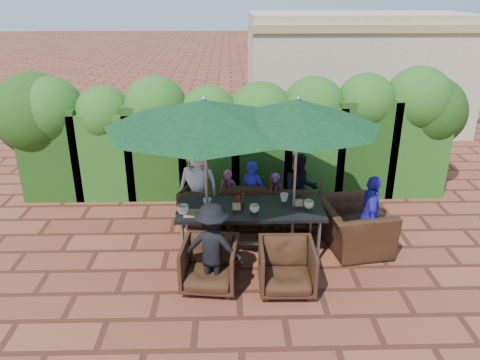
{
  "coord_description": "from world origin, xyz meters",
  "views": [
    {
      "loc": [
        -0.12,
        -6.43,
        3.86
      ],
      "look_at": [
        0.05,
        0.4,
        1.03
      ],
      "focal_mm": 35.0,
      "sensor_mm": 36.0,
      "label": 1
    }
  ],
  "objects_px": {
    "chair_near_right": "(287,265)",
    "chair_end_right": "(354,220)",
    "chair_far_right": "(298,201)",
    "chair_far_left": "(205,203)",
    "umbrella_right": "(298,113)",
    "dining_table": "(250,212)",
    "chair_far_mid": "(248,198)",
    "chair_near_left": "(210,263)",
    "umbrella_left": "(204,114)"
  },
  "relations": [
    {
      "from": "chair_far_left",
      "to": "chair_far_mid",
      "type": "distance_m",
      "value": 0.77
    },
    {
      "from": "umbrella_right",
      "to": "chair_near_left",
      "type": "height_order",
      "value": "umbrella_right"
    },
    {
      "from": "umbrella_left",
      "to": "chair_end_right",
      "type": "height_order",
      "value": "umbrella_left"
    },
    {
      "from": "umbrella_right",
      "to": "chair_near_left",
      "type": "distance_m",
      "value": 2.41
    },
    {
      "from": "dining_table",
      "to": "chair_end_right",
      "type": "height_order",
      "value": "chair_end_right"
    },
    {
      "from": "dining_table",
      "to": "chair_end_right",
      "type": "xyz_separation_m",
      "value": [
        1.63,
        0.05,
        -0.18
      ]
    },
    {
      "from": "umbrella_left",
      "to": "chair_end_right",
      "type": "distance_m",
      "value": 2.87
    },
    {
      "from": "chair_end_right",
      "to": "chair_near_left",
      "type": "bearing_deg",
      "value": 105.34
    },
    {
      "from": "umbrella_left",
      "to": "umbrella_right",
      "type": "relative_size",
      "value": 1.16
    },
    {
      "from": "umbrella_right",
      "to": "chair_far_left",
      "type": "distance_m",
      "value": 2.51
    },
    {
      "from": "chair_far_right",
      "to": "chair_end_right",
      "type": "distance_m",
      "value": 1.14
    },
    {
      "from": "chair_near_right",
      "to": "umbrella_left",
      "type": "bearing_deg",
      "value": 137.59
    },
    {
      "from": "chair_far_left",
      "to": "chair_far_right",
      "type": "distance_m",
      "value": 1.63
    },
    {
      "from": "dining_table",
      "to": "umbrella_right",
      "type": "relative_size",
      "value": 0.9
    },
    {
      "from": "chair_near_left",
      "to": "umbrella_left",
      "type": "bearing_deg",
      "value": 100.6
    },
    {
      "from": "umbrella_right",
      "to": "chair_far_mid",
      "type": "bearing_deg",
      "value": 122.04
    },
    {
      "from": "umbrella_right",
      "to": "chair_far_mid",
      "type": "height_order",
      "value": "umbrella_right"
    },
    {
      "from": "chair_far_left",
      "to": "umbrella_right",
      "type": "bearing_deg",
      "value": 165.35
    },
    {
      "from": "dining_table",
      "to": "chair_end_right",
      "type": "relative_size",
      "value": 1.97
    },
    {
      "from": "chair_far_right",
      "to": "chair_end_right",
      "type": "bearing_deg",
      "value": 143.82
    },
    {
      "from": "dining_table",
      "to": "chair_far_right",
      "type": "xyz_separation_m",
      "value": [
        0.88,
        0.9,
        -0.26
      ]
    },
    {
      "from": "umbrella_right",
      "to": "chair_end_right",
      "type": "relative_size",
      "value": 2.19
    },
    {
      "from": "chair_far_left",
      "to": "chair_end_right",
      "type": "xyz_separation_m",
      "value": [
        2.38,
        -0.91,
        0.12
      ]
    },
    {
      "from": "chair_near_right",
      "to": "chair_end_right",
      "type": "relative_size",
      "value": 0.68
    },
    {
      "from": "umbrella_right",
      "to": "chair_near_left",
      "type": "relative_size",
      "value": 3.25
    },
    {
      "from": "umbrella_left",
      "to": "chair_near_right",
      "type": "distance_m",
      "value": 2.38
    },
    {
      "from": "dining_table",
      "to": "chair_far_mid",
      "type": "distance_m",
      "value": 1.06
    },
    {
      "from": "chair_far_right",
      "to": "chair_far_left",
      "type": "bearing_deg",
      "value": 10.33
    },
    {
      "from": "umbrella_left",
      "to": "chair_far_left",
      "type": "xyz_separation_m",
      "value": [
        -0.09,
        0.96,
        -1.84
      ]
    },
    {
      "from": "umbrella_right",
      "to": "chair_end_right",
      "type": "distance_m",
      "value": 1.98
    },
    {
      "from": "chair_far_mid",
      "to": "chair_near_left",
      "type": "xyz_separation_m",
      "value": [
        -0.61,
        -1.98,
        -0.06
      ]
    },
    {
      "from": "chair_far_left",
      "to": "chair_near_right",
      "type": "height_order",
      "value": "chair_near_right"
    },
    {
      "from": "chair_far_left",
      "to": "chair_near_left",
      "type": "bearing_deg",
      "value": 114.33
    },
    {
      "from": "umbrella_left",
      "to": "chair_end_right",
      "type": "bearing_deg",
      "value": 1.33
    },
    {
      "from": "chair_far_left",
      "to": "chair_near_right",
      "type": "xyz_separation_m",
      "value": [
        1.2,
        -2.0,
        0.01
      ]
    },
    {
      "from": "chair_far_mid",
      "to": "chair_far_left",
      "type": "bearing_deg",
      "value": 10.49
    },
    {
      "from": "dining_table",
      "to": "umbrella_right",
      "type": "height_order",
      "value": "umbrella_right"
    },
    {
      "from": "dining_table",
      "to": "chair_far_mid",
      "type": "height_order",
      "value": "chair_far_mid"
    },
    {
      "from": "dining_table",
      "to": "chair_far_right",
      "type": "relative_size",
      "value": 2.67
    },
    {
      "from": "umbrella_left",
      "to": "umbrella_right",
      "type": "height_order",
      "value": "same"
    },
    {
      "from": "chair_far_mid",
      "to": "chair_far_right",
      "type": "distance_m",
      "value": 0.88
    },
    {
      "from": "umbrella_left",
      "to": "chair_near_left",
      "type": "bearing_deg",
      "value": -86.22
    },
    {
      "from": "umbrella_left",
      "to": "chair_far_right",
      "type": "xyz_separation_m",
      "value": [
        1.54,
        0.9,
        -1.8
      ]
    },
    {
      "from": "chair_end_right",
      "to": "chair_far_mid",
      "type": "bearing_deg",
      "value": 49.98
    },
    {
      "from": "chair_far_right",
      "to": "chair_end_right",
      "type": "relative_size",
      "value": 0.74
    },
    {
      "from": "chair_far_mid",
      "to": "chair_near_right",
      "type": "bearing_deg",
      "value": 107.06
    },
    {
      "from": "chair_far_left",
      "to": "umbrella_left",
      "type": "bearing_deg",
      "value": 115.14
    },
    {
      "from": "chair_far_right",
      "to": "chair_near_left",
      "type": "relative_size",
      "value": 1.1
    },
    {
      "from": "dining_table",
      "to": "chair_far_mid",
      "type": "bearing_deg",
      "value": 89.38
    },
    {
      "from": "chair_near_left",
      "to": "chair_end_right",
      "type": "distance_m",
      "value": 2.44
    }
  ]
}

